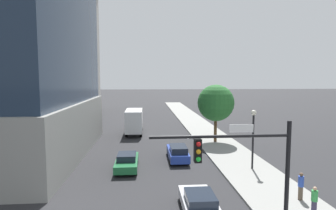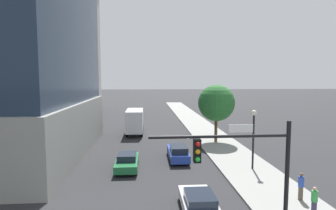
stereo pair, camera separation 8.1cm
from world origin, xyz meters
name	(u,v)px [view 1 (the left image)]	position (x,y,z in m)	size (l,w,h in m)	color
sidewalk	(224,149)	(7.99, 20.00, 0.07)	(4.84, 120.00, 0.15)	gray
construction_building	(60,36)	(-19.58, 55.72, 17.14)	(16.72, 16.54, 39.36)	#B2AFA8
traffic_light_pole	(244,160)	(3.90, 2.71, 4.00)	(6.46, 0.48, 5.62)	black
street_lamp	(253,130)	(8.37, 12.93, 3.46)	(0.44, 0.44, 4.95)	black
street_tree	(216,103)	(7.80, 23.25, 4.81)	(4.37, 4.37, 6.86)	brown
car_blue	(178,152)	(2.46, 16.34, 0.74)	(1.75, 4.72, 1.51)	#233D9E
car_green	(127,161)	(-2.16, 14.08, 0.67)	(1.83, 4.56, 1.36)	#1E6638
car_silver	(200,204)	(2.46, 5.57, 0.66)	(1.87, 4.73, 1.33)	#B7B7BC
box_truck	(134,120)	(-2.16, 29.79, 1.88)	(2.24, 7.82, 3.43)	silver
pedestrian_blue_shirt	(301,186)	(9.06, 6.77, 1.03)	(0.34, 0.34, 1.73)	brown
pedestrian_green_shirt	(314,201)	(8.75, 4.87, 0.96)	(0.34, 0.34, 1.59)	#38334C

